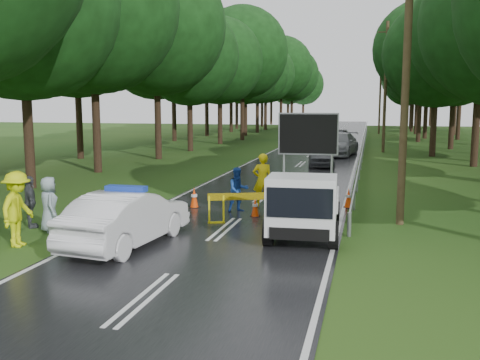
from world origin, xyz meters
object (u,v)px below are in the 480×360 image
(work_truck, at_px, (304,204))
(barrier, at_px, (245,200))
(police_sedan, at_px, (127,219))
(queue_car_third, at_px, (338,139))
(queue_car_fourth, at_px, (338,136))
(officer, at_px, (262,180))
(civilian, at_px, (238,190))
(queue_car_first, at_px, (321,156))
(queue_car_second, at_px, (338,144))

(work_truck, relative_size, barrier, 1.98)
(police_sedan, xyz_separation_m, queue_car_third, (3.57, 32.98, 0.05))
(barrier, height_order, queue_car_fourth, queue_car_fourth)
(queue_car_fourth, bearing_deg, officer, -86.16)
(work_truck, bearing_deg, civilian, 129.22)
(work_truck, height_order, queue_car_fourth, work_truck)
(police_sedan, bearing_deg, queue_car_first, -93.47)
(police_sedan, height_order, queue_car_first, police_sedan)
(police_sedan, height_order, queue_car_second, queue_car_second)
(queue_car_second, bearing_deg, barrier, -85.78)
(work_truck, height_order, barrier, work_truck)
(civilian, bearing_deg, work_truck, -82.48)
(police_sedan, xyz_separation_m, queue_car_fourth, (3.27, 39.27, -0.10))
(police_sedan, distance_m, queue_car_first, 20.02)
(queue_car_fourth, bearing_deg, civilian, -87.21)
(barrier, height_order, queue_car_second, queue_car_second)
(queue_car_first, bearing_deg, queue_car_third, 82.44)
(work_truck, distance_m, barrier, 2.43)
(work_truck, relative_size, queue_car_fourth, 1.13)
(police_sedan, distance_m, civilian, 5.44)
(barrier, bearing_deg, officer, 69.44)
(civilian, distance_m, queue_car_third, 27.90)
(police_sedan, relative_size, queue_car_first, 1.22)
(queue_car_third, bearing_deg, police_sedan, -102.77)
(police_sedan, bearing_deg, queue_car_third, -89.91)
(work_truck, bearing_deg, police_sedan, -157.25)
(work_truck, relative_size, civilian, 2.82)
(civilian, bearing_deg, barrier, -103.75)
(officer, distance_m, queue_car_third, 26.78)
(police_sedan, height_order, civilian, police_sedan)
(officer, bearing_deg, work_truck, 96.28)
(queue_car_first, height_order, queue_car_third, queue_car_third)
(police_sedan, xyz_separation_m, queue_car_second, (3.99, 26.98, 0.08))
(barrier, height_order, queue_car_third, queue_car_third)
(officer, distance_m, queue_car_first, 13.54)
(officer, xyz_separation_m, queue_car_first, (0.94, 13.51, -0.35))
(officer, height_order, queue_car_first, officer)
(queue_car_second, bearing_deg, queue_car_first, -86.79)
(police_sedan, distance_m, officer, 6.69)
(police_sedan, relative_size, queue_car_third, 0.81)
(queue_car_first, distance_m, queue_car_third, 13.25)
(police_sedan, bearing_deg, civilian, -102.97)
(queue_car_first, relative_size, queue_car_second, 0.67)
(police_sedan, bearing_deg, officer, -105.19)
(officer, height_order, civilian, officer)
(police_sedan, distance_m, barrier, 4.21)
(queue_car_third, xyz_separation_m, queue_car_fourth, (-0.30, 6.29, -0.15))
(queue_car_first, bearing_deg, barrier, -100.09)
(barrier, height_order, civilian, civilian)
(police_sedan, relative_size, queue_car_second, 0.82)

